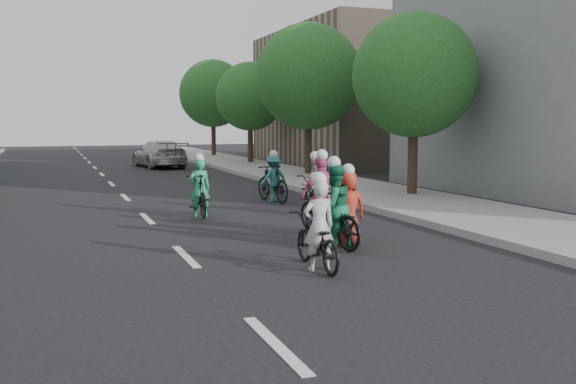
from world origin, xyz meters
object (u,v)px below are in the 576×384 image
cyclist_2 (321,203)px  follow_car_lead (159,154)px  cyclist_5 (332,213)px  cyclist_1 (199,193)px  follow_car_trail (153,154)px  cyclist_3 (347,216)px  cyclist_6 (273,181)px  cyclist_4 (317,237)px  cyclist_0 (314,192)px

cyclist_2 → follow_car_lead: size_ratio=0.37×
cyclist_5 → cyclist_1: bearing=-84.2°
follow_car_lead → follow_car_trail: 2.46m
cyclist_3 → cyclist_6: cyclist_3 is taller
cyclist_2 → cyclist_1: bearing=-68.2°
cyclist_4 → follow_car_lead: size_ratio=0.35×
cyclist_6 → follow_car_trail: cyclist_6 is taller
cyclist_0 → cyclist_4: 6.53m
cyclist_4 → cyclist_5: (1.00, 1.59, 0.14)m
cyclist_0 → cyclist_3: size_ratio=1.23×
cyclist_3 → cyclist_5: size_ratio=0.85×
cyclist_0 → cyclist_5: 4.69m
cyclist_0 → cyclist_1: (-2.99, 0.62, 0.01)m
cyclist_3 → cyclist_4: cyclist_4 is taller
cyclist_1 → cyclist_6: cyclist_1 is taller
cyclist_2 → follow_car_lead: bearing=-97.0°
cyclist_1 → follow_car_trail: size_ratio=0.51×
cyclist_0 → cyclist_5: bearing=80.9°
cyclist_0 → cyclist_2: bearing=79.2°
cyclist_6 → follow_car_trail: 19.28m
cyclist_6 → cyclist_1: bearing=28.9°
cyclist_5 → cyclist_2: bearing=-116.0°
cyclist_3 → follow_car_trail: cyclist_3 is taller
cyclist_6 → follow_car_lead: cyclist_6 is taller
cyclist_6 → follow_car_trail: size_ratio=0.53×
cyclist_3 → cyclist_4: (-1.45, -1.89, -0.02)m
cyclist_1 → follow_car_lead: 19.19m
cyclist_1 → cyclist_3: (1.98, -4.78, -0.05)m
cyclist_1 → cyclist_2: cyclist_2 is taller
cyclist_1 → cyclist_5: bearing=108.9°
cyclist_0 → follow_car_trail: size_ratio=0.54×
cyclist_1 → cyclist_2: size_ratio=1.01×
cyclist_2 → follow_car_lead: (0.08, 22.63, 0.05)m
cyclist_0 → cyclist_1: size_ratio=1.07×
cyclist_1 → follow_car_lead: cyclist_1 is taller
cyclist_0 → cyclist_5: size_ratio=1.05×
cyclist_0 → cyclist_6: size_ratio=1.02×
cyclist_0 → cyclist_3: cyclist_0 is taller
follow_car_trail → cyclist_2: bearing=95.4°
cyclist_2 → cyclist_6: 5.90m
follow_car_lead → cyclist_0: bearing=86.1°
cyclist_1 → cyclist_3: 5.17m
cyclist_4 → cyclist_6: (2.31, 8.95, 0.10)m
follow_car_lead → follow_car_trail: size_ratio=1.35×
cyclist_4 → cyclist_6: bearing=-103.6°
cyclist_4 → follow_car_lead: 25.79m
cyclist_5 → follow_car_lead: size_ratio=0.38×
cyclist_0 → cyclist_4: cyclist_0 is taller
follow_car_trail → cyclist_1: bearing=90.3°
cyclist_1 → cyclist_6: size_ratio=0.96×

